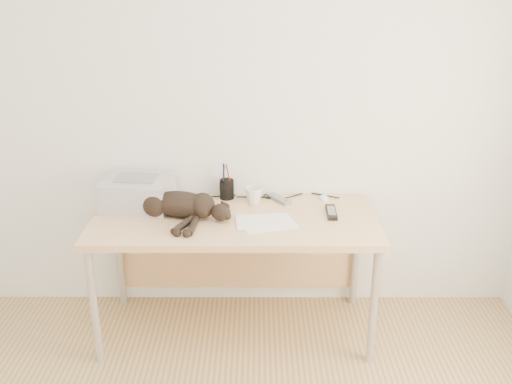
{
  "coord_description": "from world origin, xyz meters",
  "views": [
    {
      "loc": [
        0.12,
        -1.52,
        2.04
      ],
      "look_at": [
        0.12,
        1.34,
        0.91
      ],
      "focal_mm": 40.0,
      "sensor_mm": 36.0,
      "label": 1
    }
  ],
  "objects_px": {
    "cat": "(177,206)",
    "mug": "(254,195)",
    "pen_cup": "(227,189)",
    "printer": "(138,192)",
    "desk": "(236,232)",
    "mouse": "(324,196)"
  },
  "relations": [
    {
      "from": "desk",
      "to": "cat",
      "type": "bearing_deg",
      "value": -166.67
    },
    {
      "from": "desk",
      "to": "mug",
      "type": "height_order",
      "value": "mug"
    },
    {
      "from": "cat",
      "to": "mouse",
      "type": "xyz_separation_m",
      "value": [
        0.85,
        0.27,
        -0.05
      ]
    },
    {
      "from": "desk",
      "to": "pen_cup",
      "type": "height_order",
      "value": "pen_cup"
    },
    {
      "from": "desk",
      "to": "mouse",
      "type": "height_order",
      "value": "mouse"
    },
    {
      "from": "mug",
      "to": "mouse",
      "type": "distance_m",
      "value": 0.43
    },
    {
      "from": "cat",
      "to": "pen_cup",
      "type": "bearing_deg",
      "value": 59.73
    },
    {
      "from": "pen_cup",
      "to": "printer",
      "type": "bearing_deg",
      "value": -166.33
    },
    {
      "from": "cat",
      "to": "mug",
      "type": "xyz_separation_m",
      "value": [
        0.43,
        0.2,
        -0.02
      ]
    },
    {
      "from": "mug",
      "to": "mouse",
      "type": "xyz_separation_m",
      "value": [
        0.42,
        0.07,
        -0.03
      ]
    },
    {
      "from": "desk",
      "to": "mouse",
      "type": "relative_size",
      "value": 16.36
    },
    {
      "from": "desk",
      "to": "cat",
      "type": "xyz_separation_m",
      "value": [
        -0.32,
        -0.08,
        0.2
      ]
    },
    {
      "from": "printer",
      "to": "pen_cup",
      "type": "bearing_deg",
      "value": 13.67
    },
    {
      "from": "mug",
      "to": "mouse",
      "type": "relative_size",
      "value": 1.1
    },
    {
      "from": "desk",
      "to": "mug",
      "type": "relative_size",
      "value": 14.89
    },
    {
      "from": "desk",
      "to": "pen_cup",
      "type": "distance_m",
      "value": 0.29
    },
    {
      "from": "mug",
      "to": "mouse",
      "type": "height_order",
      "value": "mug"
    },
    {
      "from": "pen_cup",
      "to": "desk",
      "type": "bearing_deg",
      "value": -73.88
    },
    {
      "from": "printer",
      "to": "mouse",
      "type": "bearing_deg",
      "value": 5.94
    },
    {
      "from": "mouse",
      "to": "pen_cup",
      "type": "bearing_deg",
      "value": 176.97
    },
    {
      "from": "cat",
      "to": "mug",
      "type": "bearing_deg",
      "value": 38.16
    },
    {
      "from": "desk",
      "to": "cat",
      "type": "distance_m",
      "value": 0.39
    }
  ]
}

